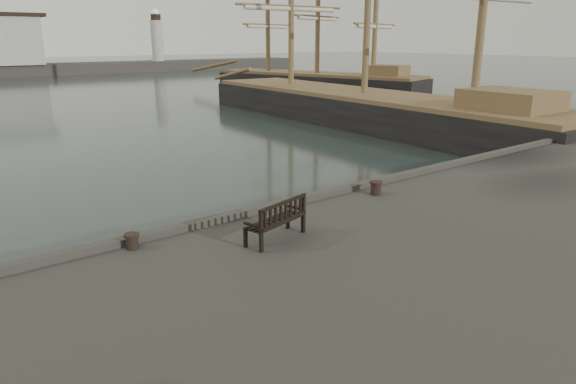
{
  "coord_description": "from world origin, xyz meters",
  "views": [
    {
      "loc": [
        -8.06,
        -11.41,
        6.2
      ],
      "look_at": [
        0.39,
        -0.5,
        2.1
      ],
      "focal_mm": 32.0,
      "sensor_mm": 36.0,
      "label": 1
    }
  ],
  "objects_px": {
    "tall_ship_far": "(317,88)",
    "tall_ship_main": "(363,115)",
    "bollard_left": "(132,241)",
    "bollard_right": "(376,188)",
    "bench": "(276,228)"
  },
  "relations": [
    {
      "from": "bench",
      "to": "bollard_left",
      "type": "height_order",
      "value": "bench"
    },
    {
      "from": "tall_ship_main",
      "to": "tall_ship_far",
      "type": "distance_m",
      "value": 21.98
    },
    {
      "from": "bench",
      "to": "bollard_right",
      "type": "relative_size",
      "value": 4.25
    },
    {
      "from": "bollard_left",
      "to": "tall_ship_main",
      "type": "height_order",
      "value": "tall_ship_main"
    },
    {
      "from": "bench",
      "to": "bollard_left",
      "type": "xyz_separation_m",
      "value": [
        -2.96,
        1.59,
        -0.13
      ]
    },
    {
      "from": "tall_ship_far",
      "to": "tall_ship_main",
      "type": "bearing_deg",
      "value": -137.0
    },
    {
      "from": "bollard_right",
      "to": "tall_ship_main",
      "type": "distance_m",
      "value": 24.33
    },
    {
      "from": "tall_ship_main",
      "to": "tall_ship_far",
      "type": "relative_size",
      "value": 1.31
    },
    {
      "from": "bollard_left",
      "to": "tall_ship_far",
      "type": "distance_m",
      "value": 50.78
    },
    {
      "from": "bench",
      "to": "tall_ship_far",
      "type": "height_order",
      "value": "tall_ship_far"
    },
    {
      "from": "bollard_right",
      "to": "tall_ship_far",
      "type": "bearing_deg",
      "value": 51.43
    },
    {
      "from": "tall_ship_main",
      "to": "bollard_right",
      "type": "bearing_deg",
      "value": -131.87
    },
    {
      "from": "bollard_left",
      "to": "bollard_right",
      "type": "xyz_separation_m",
      "value": [
        7.67,
        -0.46,
        0.03
      ]
    },
    {
      "from": "bollard_right",
      "to": "tall_ship_far",
      "type": "height_order",
      "value": "tall_ship_far"
    },
    {
      "from": "bollard_left",
      "to": "tall_ship_main",
      "type": "relative_size",
      "value": 0.01
    }
  ]
}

